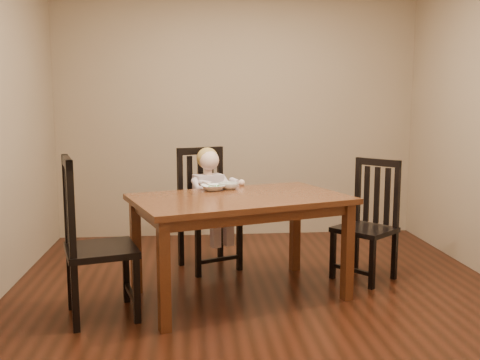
{
  "coord_description": "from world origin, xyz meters",
  "views": [
    {
      "loc": [
        -0.52,
        -3.98,
        1.49
      ],
      "look_at": [
        -0.14,
        0.25,
        0.88
      ],
      "focal_mm": 40.0,
      "sensor_mm": 36.0,
      "label": 1
    }
  ],
  "objects": [
    {
      "name": "bowl_veg",
      "position": [
        -0.22,
        0.36,
        0.82
      ],
      "size": [
        0.18,
        0.18,
        0.05
      ],
      "primitive_type": "imported",
      "rotation": [
        0.0,
        0.0,
        0.1
      ],
      "color": "silver",
      "rests_on": "dining_table"
    },
    {
      "name": "toddler",
      "position": [
        -0.37,
        0.75,
        0.67
      ],
      "size": [
        0.47,
        0.52,
        0.58
      ],
      "primitive_type": null,
      "rotation": [
        0.0,
        0.0,
        3.55
      ],
      "color": "beige",
      "rests_on": "chair_child"
    },
    {
      "name": "bowl_peas",
      "position": [
        -0.35,
        0.3,
        0.81
      ],
      "size": [
        0.23,
        0.23,
        0.05
      ],
      "primitive_type": "imported",
      "rotation": [
        0.0,
        0.0,
        0.25
      ],
      "color": "silver",
      "rests_on": "dining_table"
    },
    {
      "name": "chair_left",
      "position": [
        -1.21,
        -0.31,
        0.54
      ],
      "size": [
        0.59,
        0.6,
        1.14
      ],
      "rotation": [
        0.0,
        0.0,
        -1.28
      ],
      "color": "black",
      "rests_on": "room"
    },
    {
      "name": "room",
      "position": [
        0.0,
        0.0,
        1.35
      ],
      "size": [
        4.01,
        4.01,
        2.71
      ],
      "color": "#3B180C",
      "rests_on": "ground"
    },
    {
      "name": "fork",
      "position": [
        -0.39,
        0.26,
        0.83
      ],
      "size": [
        0.12,
        0.08,
        0.05
      ],
      "rotation": [
        0.0,
        0.0,
        1.0
      ],
      "color": "silver",
      "rests_on": "bowl_peas"
    },
    {
      "name": "chair_right",
      "position": [
        0.97,
        0.36,
        0.49
      ],
      "size": [
        0.6,
        0.61,
        1.02
      ],
      "rotation": [
        0.0,
        0.0,
        2.27
      ],
      "color": "black",
      "rests_on": "room"
    },
    {
      "name": "chair_child",
      "position": [
        -0.39,
        0.81,
        0.52
      ],
      "size": [
        0.61,
        0.6,
        1.09
      ],
      "rotation": [
        0.0,
        0.0,
        3.55
      ],
      "color": "black",
      "rests_on": "room"
    },
    {
      "name": "dining_table",
      "position": [
        -0.16,
        0.01,
        0.7
      ],
      "size": [
        1.8,
        1.4,
        0.79
      ],
      "rotation": [
        0.0,
        0.0,
        0.33
      ],
      "color": "#451E10",
      "rests_on": "room"
    }
  ]
}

